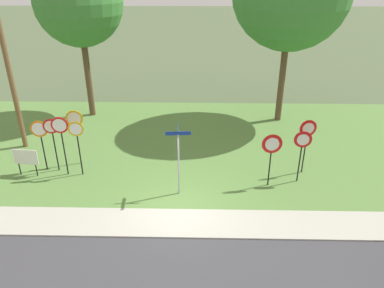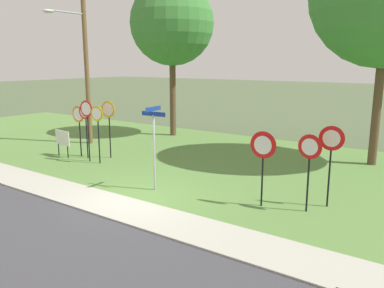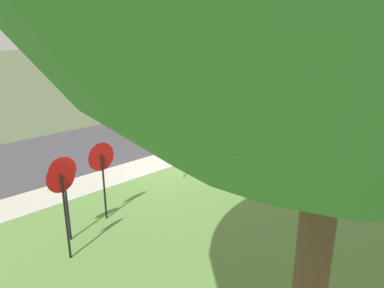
{
  "view_description": "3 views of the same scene",
  "coord_description": "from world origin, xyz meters",
  "px_view_note": "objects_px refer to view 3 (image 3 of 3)",
  "views": [
    {
      "loc": [
        0.73,
        -11.26,
        8.28
      ],
      "look_at": [
        0.4,
        3.16,
        1.25
      ],
      "focal_mm": 34.08,
      "sensor_mm": 36.0,
      "label": 1
    },
    {
      "loc": [
        8.37,
        -8.75,
        4.38
      ],
      "look_at": [
        0.12,
        3.07,
        1.35
      ],
      "focal_mm": 36.44,
      "sensor_mm": 36.0,
      "label": 2
    },
    {
      "loc": [
        8.53,
        10.64,
        5.51
      ],
      "look_at": [
        0.36,
        2.08,
        1.69
      ],
      "focal_mm": 34.69,
      "sensor_mm": 36.0,
      "label": 3
    }
  ],
  "objects_px": {
    "stop_sign_near_left": "(291,111)",
    "parked_hatchback_near": "(261,102)",
    "street_name_post": "(182,133)",
    "notice_board": "(307,130)",
    "stop_sign_far_center": "(283,118)",
    "stop_sign_near_right": "(313,115)",
    "yield_sign_near_right": "(102,163)",
    "stop_sign_far_left": "(309,118)",
    "yield_sign_near_left": "(64,179)",
    "yield_sign_far_left": "(62,187)",
    "stop_sign_far_right": "(305,115)"
  },
  "relations": [
    {
      "from": "stop_sign_near_left",
      "to": "parked_hatchback_near",
      "type": "height_order",
      "value": "stop_sign_near_left"
    },
    {
      "from": "street_name_post",
      "to": "notice_board",
      "type": "bearing_deg",
      "value": 165.39
    },
    {
      "from": "stop_sign_near_left",
      "to": "stop_sign_far_center",
      "type": "bearing_deg",
      "value": -2.27
    },
    {
      "from": "stop_sign_near_right",
      "to": "yield_sign_near_right",
      "type": "xyz_separation_m",
      "value": [
        9.78,
        -1.13,
        0.02
      ]
    },
    {
      "from": "stop_sign_near_right",
      "to": "stop_sign_far_left",
      "type": "height_order",
      "value": "stop_sign_far_left"
    },
    {
      "from": "yield_sign_near_left",
      "to": "yield_sign_far_left",
      "type": "relative_size",
      "value": 0.93
    },
    {
      "from": "stop_sign_far_center",
      "to": "yield_sign_near_left",
      "type": "relative_size",
      "value": 1.08
    },
    {
      "from": "stop_sign_near_right",
      "to": "parked_hatchback_near",
      "type": "xyz_separation_m",
      "value": [
        -5.23,
        -6.51,
        -1.12
      ]
    },
    {
      "from": "stop_sign_near_left",
      "to": "stop_sign_far_left",
      "type": "bearing_deg",
      "value": 71.25
    },
    {
      "from": "stop_sign_near_right",
      "to": "stop_sign_far_left",
      "type": "distance_m",
      "value": 1.51
    },
    {
      "from": "yield_sign_near_right",
      "to": "notice_board",
      "type": "xyz_separation_m",
      "value": [
        -10.35,
        0.59,
        -0.91
      ]
    },
    {
      "from": "parked_hatchback_near",
      "to": "stop_sign_far_left",
      "type": "bearing_deg",
      "value": 49.2
    },
    {
      "from": "yield_sign_far_left",
      "to": "street_name_post",
      "type": "relative_size",
      "value": 0.87
    },
    {
      "from": "stop_sign_near_left",
      "to": "notice_board",
      "type": "distance_m",
      "value": 2.03
    },
    {
      "from": "stop_sign_far_right",
      "to": "street_name_post",
      "type": "relative_size",
      "value": 0.86
    },
    {
      "from": "stop_sign_far_center",
      "to": "stop_sign_far_right",
      "type": "bearing_deg",
      "value": 156.76
    },
    {
      "from": "parked_hatchback_near",
      "to": "notice_board",
      "type": "bearing_deg",
      "value": 54.23
    },
    {
      "from": "stop_sign_far_left",
      "to": "street_name_post",
      "type": "distance_m",
      "value": 5.28
    },
    {
      "from": "stop_sign_near_left",
      "to": "stop_sign_far_right",
      "type": "height_order",
      "value": "stop_sign_near_left"
    },
    {
      "from": "street_name_post",
      "to": "parked_hatchback_near",
      "type": "xyz_separation_m",
      "value": [
        -11.32,
        -4.71,
        -1.12
      ]
    },
    {
      "from": "yield_sign_far_left",
      "to": "street_name_post",
      "type": "xyz_separation_m",
      "value": [
        -5.37,
        -1.78,
        -0.15
      ]
    },
    {
      "from": "stop_sign_far_left",
      "to": "street_name_post",
      "type": "relative_size",
      "value": 0.91
    },
    {
      "from": "yield_sign_near_left",
      "to": "street_name_post",
      "type": "xyz_separation_m",
      "value": [
        -4.98,
        -1.01,
        -0.0
      ]
    },
    {
      "from": "stop_sign_far_center",
      "to": "notice_board",
      "type": "height_order",
      "value": "stop_sign_far_center"
    },
    {
      "from": "notice_board",
      "to": "yield_sign_far_left",
      "type": "bearing_deg",
      "value": 7.79
    },
    {
      "from": "stop_sign_far_center",
      "to": "street_name_post",
      "type": "distance_m",
      "value": 4.56
    },
    {
      "from": "stop_sign_near_right",
      "to": "yield_sign_near_right",
      "type": "bearing_deg",
      "value": -10.23
    },
    {
      "from": "notice_board",
      "to": "parked_hatchback_near",
      "type": "bearing_deg",
      "value": -122.66
    },
    {
      "from": "stop_sign_near_left",
      "to": "street_name_post",
      "type": "height_order",
      "value": "street_name_post"
    },
    {
      "from": "stop_sign_far_left",
      "to": "yield_sign_near_left",
      "type": "relative_size",
      "value": 1.13
    },
    {
      "from": "yield_sign_far_left",
      "to": "parked_hatchback_near",
      "type": "distance_m",
      "value": 17.95
    },
    {
      "from": "yield_sign_far_left",
      "to": "notice_board",
      "type": "xyz_separation_m",
      "value": [
        -12.03,
        -0.52,
        -1.04
      ]
    },
    {
      "from": "stop_sign_near_left",
      "to": "parked_hatchback_near",
      "type": "bearing_deg",
      "value": -139.68
    },
    {
      "from": "stop_sign_near_left",
      "to": "stop_sign_near_right",
      "type": "height_order",
      "value": "stop_sign_near_left"
    },
    {
      "from": "yield_sign_near_left",
      "to": "parked_hatchback_near",
      "type": "bearing_deg",
      "value": -156.17
    },
    {
      "from": "stop_sign_far_center",
      "to": "yield_sign_far_left",
      "type": "xyz_separation_m",
      "value": [
        9.71,
        0.4,
        0.07
      ]
    },
    {
      "from": "notice_board",
      "to": "parked_hatchback_near",
      "type": "height_order",
      "value": "parked_hatchback_near"
    },
    {
      "from": "yield_sign_near_right",
      "to": "notice_board",
      "type": "relative_size",
      "value": 1.87
    },
    {
      "from": "yield_sign_far_left",
      "to": "notice_board",
      "type": "distance_m",
      "value": 12.09
    },
    {
      "from": "parked_hatchback_near",
      "to": "stop_sign_far_right",
      "type": "bearing_deg",
      "value": 50.12
    },
    {
      "from": "stop_sign_far_right",
      "to": "parked_hatchback_near",
      "type": "xyz_separation_m",
      "value": [
        -5.8,
        -6.43,
        -1.18
      ]
    },
    {
      "from": "street_name_post",
      "to": "parked_hatchback_near",
      "type": "relative_size",
      "value": 0.62
    },
    {
      "from": "stop_sign_far_center",
      "to": "notice_board",
      "type": "relative_size",
      "value": 2.01
    },
    {
      "from": "notice_board",
      "to": "yield_sign_near_right",
      "type": "bearing_deg",
      "value": 2.07
    },
    {
      "from": "yield_sign_near_right",
      "to": "yield_sign_near_left",
      "type": "bearing_deg",
      "value": 12.69
    },
    {
      "from": "stop_sign_far_right",
      "to": "yield_sign_far_left",
      "type": "bearing_deg",
      "value": -7.42
    },
    {
      "from": "stop_sign_near_right",
      "to": "stop_sign_near_left",
      "type": "bearing_deg",
      "value": -25.01
    },
    {
      "from": "stop_sign_far_center",
      "to": "yield_sign_near_right",
      "type": "xyz_separation_m",
      "value": [
        8.03,
        -0.71,
        -0.07
      ]
    },
    {
      "from": "stop_sign_near_right",
      "to": "yield_sign_near_right",
      "type": "distance_m",
      "value": 9.84
    },
    {
      "from": "yield_sign_near_left",
      "to": "yield_sign_near_right",
      "type": "distance_m",
      "value": 1.34
    }
  ]
}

